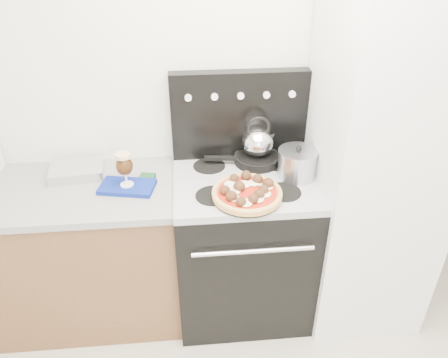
{
  "coord_description": "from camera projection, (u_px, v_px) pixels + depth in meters",
  "views": [
    {
      "loc": [
        -0.22,
        -0.79,
        2.15
      ],
      "look_at": [
        -0.04,
        1.05,
        1.0
      ],
      "focal_mm": 35.0,
      "sensor_mm": 36.0,
      "label": 1
    }
  ],
  "objects": [
    {
      "name": "oven_mitt",
      "position": [
        127.0,
        187.0,
        2.28
      ],
      "size": [
        0.31,
        0.22,
        0.02
      ],
      "primitive_type": "cube",
      "rotation": [
        0.0,
        0.0,
        -0.21
      ],
      "color": "navy",
      "rests_on": "countertop"
    },
    {
      "name": "backguard",
      "position": [
        239.0,
        115.0,
        2.44
      ],
      "size": [
        0.76,
        0.08,
        0.5
      ],
      "primitive_type": "cube",
      "color": "black",
      "rests_on": "cooktop"
    },
    {
      "name": "base_cabinet",
      "position": [
        53.0,
        258.0,
        2.53
      ],
      "size": [
        1.45,
        0.6,
        0.86
      ],
      "primitive_type": "cube",
      "color": "brown",
      "rests_on": "ground"
    },
    {
      "name": "stove_body",
      "position": [
        243.0,
        247.0,
        2.59
      ],
      "size": [
        0.76,
        0.65,
        0.88
      ],
      "primitive_type": "cube",
      "color": "black",
      "rests_on": "ground"
    },
    {
      "name": "pizza_pan",
      "position": [
        247.0,
        197.0,
        2.18
      ],
      "size": [
        0.43,
        0.43,
        0.01
      ],
      "primitive_type": "cylinder",
      "rotation": [
        0.0,
        0.0,
        -0.3
      ],
      "color": "black",
      "rests_on": "cooktop"
    },
    {
      "name": "foil_sheet",
      "position": [
        77.0,
        170.0,
        2.39
      ],
      "size": [
        0.3,
        0.24,
        0.06
      ],
      "primitive_type": "cube",
      "rotation": [
        0.0,
        0.0,
        0.1
      ],
      "color": "white",
      "rests_on": "countertop"
    },
    {
      "name": "room_shell",
      "position": [
        259.0,
        236.0,
        1.41
      ],
      "size": [
        3.52,
        3.01,
        2.52
      ],
      "color": "#BEB4A2",
      "rests_on": "ground"
    },
    {
      "name": "cooktop",
      "position": [
        245.0,
        182.0,
        2.35
      ],
      "size": [
        0.76,
        0.65,
        0.04
      ],
      "primitive_type": "cube",
      "color": "#ADADB2",
      "rests_on": "stove_body"
    },
    {
      "name": "fridge",
      "position": [
        374.0,
        170.0,
        2.35
      ],
      "size": [
        0.64,
        0.68,
        1.9
      ],
      "primitive_type": "cube",
      "color": "silver",
      "rests_on": "ground"
    },
    {
      "name": "countertop",
      "position": [
        35.0,
        193.0,
        2.29
      ],
      "size": [
        1.48,
        0.63,
        0.04
      ],
      "primitive_type": "cube",
      "color": "gray",
      "rests_on": "base_cabinet"
    },
    {
      "name": "beer_glass",
      "position": [
        125.0,
        169.0,
        2.23
      ],
      "size": [
        0.09,
        0.09,
        0.19
      ],
      "primitive_type": null,
      "rotation": [
        0.0,
        0.0,
        0.03
      ],
      "color": "#341A08",
      "rests_on": "oven_mitt"
    },
    {
      "name": "tea_kettle",
      "position": [
        258.0,
        140.0,
        2.41
      ],
      "size": [
        0.22,
        0.22,
        0.2
      ],
      "primitive_type": null,
      "rotation": [
        0.0,
        0.0,
        0.3
      ],
      "color": "silver",
      "rests_on": "skillet"
    },
    {
      "name": "stock_pot",
      "position": [
        297.0,
        164.0,
        2.32
      ],
      "size": [
        0.24,
        0.24,
        0.15
      ],
      "primitive_type": "cylinder",
      "rotation": [
        0.0,
        0.0,
        0.19
      ],
      "color": "#B4B4C5",
      "rests_on": "cooktop"
    },
    {
      "name": "pizza",
      "position": [
        247.0,
        192.0,
        2.16
      ],
      "size": [
        0.43,
        0.43,
        0.05
      ],
      "primitive_type": null,
      "rotation": [
        0.0,
        0.0,
        0.25
      ],
      "color": "tan",
      "rests_on": "pizza_pan"
    },
    {
      "name": "skillet",
      "position": [
        257.0,
        159.0,
        2.47
      ],
      "size": [
        0.29,
        0.29,
        0.05
      ],
      "primitive_type": "cylinder",
      "rotation": [
        0.0,
        0.0,
        -0.12
      ],
      "color": "black",
      "rests_on": "cooktop"
    }
  ]
}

